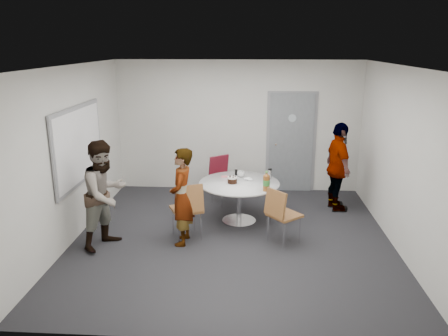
# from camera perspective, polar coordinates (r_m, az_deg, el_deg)

# --- Properties ---
(floor) EXTENTS (5.00, 5.00, 0.00)m
(floor) POSITION_cam_1_polar(r_m,az_deg,el_deg) (7.09, 1.08, -9.18)
(floor) COLOR black
(floor) RESTS_ON ground
(ceiling) EXTENTS (5.00, 5.00, 0.00)m
(ceiling) POSITION_cam_1_polar(r_m,az_deg,el_deg) (6.42, 1.20, 13.19)
(ceiling) COLOR silver
(ceiling) RESTS_ON wall_back
(wall_back) EXTENTS (5.00, 0.00, 5.00)m
(wall_back) POSITION_cam_1_polar(r_m,az_deg,el_deg) (9.06, 1.85, 5.43)
(wall_back) COLOR silver
(wall_back) RESTS_ON floor
(wall_left) EXTENTS (0.00, 5.00, 5.00)m
(wall_left) POSITION_cam_1_polar(r_m,az_deg,el_deg) (7.18, -19.23, 1.69)
(wall_left) COLOR silver
(wall_left) RESTS_ON floor
(wall_right) EXTENTS (0.00, 5.00, 5.00)m
(wall_right) POSITION_cam_1_polar(r_m,az_deg,el_deg) (6.98, 22.10, 1.01)
(wall_right) COLOR silver
(wall_right) RESTS_ON floor
(wall_front) EXTENTS (5.00, 0.00, 5.00)m
(wall_front) POSITION_cam_1_polar(r_m,az_deg,el_deg) (4.26, -0.38, -7.06)
(wall_front) COLOR silver
(wall_front) RESTS_ON floor
(door) EXTENTS (1.02, 0.17, 2.12)m
(door) POSITION_cam_1_polar(r_m,az_deg,el_deg) (9.15, 8.74, 3.27)
(door) COLOR slate
(door) RESTS_ON wall_back
(whiteboard) EXTENTS (0.04, 1.90, 1.25)m
(whiteboard) POSITION_cam_1_polar(r_m,az_deg,el_deg) (7.32, -18.43, 2.83)
(whiteboard) COLOR gray
(whiteboard) RESTS_ON wall_left
(table) EXTENTS (1.38, 1.38, 1.05)m
(table) POSITION_cam_1_polar(r_m,az_deg,el_deg) (7.50, 2.22, -2.59)
(table) COLOR white
(table) RESTS_ON floor
(chair_near_left) EXTENTS (0.60, 0.63, 0.94)m
(chair_near_left) POSITION_cam_1_polar(r_m,az_deg,el_deg) (6.85, -4.73, -4.92)
(chair_near_left) COLOR brown
(chair_near_left) RESTS_ON floor
(chair_near_right) EXTENTS (0.62, 0.62, 0.90)m
(chair_near_right) POSITION_cam_1_polar(r_m,az_deg,el_deg) (6.75, 7.38, -5.58)
(chair_near_right) COLOR brown
(chair_near_right) RESTS_ON floor
(chair_far) EXTENTS (0.63, 0.64, 0.92)m
(chair_far) POSITION_cam_1_polar(r_m,az_deg,el_deg) (8.44, -0.27, -0.86)
(chair_far) COLOR maroon
(chair_far) RESTS_ON floor
(person_main) EXTENTS (0.37, 0.56, 1.52)m
(person_main) POSITION_cam_1_polar(r_m,az_deg,el_deg) (6.69, -5.55, -3.77)
(person_main) COLOR #A5C6EA
(person_main) RESTS_ON floor
(person_left) EXTENTS (0.93, 1.01, 1.66)m
(person_left) POSITION_cam_1_polar(r_m,az_deg,el_deg) (6.80, -15.27, -3.34)
(person_left) COLOR white
(person_left) RESTS_ON floor
(person_right) EXTENTS (0.56, 1.02, 1.65)m
(person_right) POSITION_cam_1_polar(r_m,az_deg,el_deg) (8.26, 14.68, 0.11)
(person_right) COLOR black
(person_right) RESTS_ON floor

